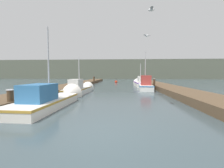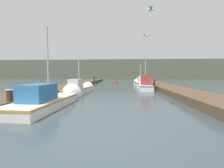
% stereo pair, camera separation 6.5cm
% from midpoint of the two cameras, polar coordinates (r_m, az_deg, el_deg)
% --- Properties ---
extents(ground_plane, '(200.00, 200.00, 0.00)m').
position_cam_midpoint_polar(ground_plane, '(4.60, -4.99, -18.83)').
color(ground_plane, '#38474C').
extents(dock_left, '(2.57, 40.00, 0.49)m').
position_cam_midpoint_polar(dock_left, '(21.21, -13.83, -0.45)').
color(dock_left, brown).
rests_on(dock_left, ground_plane).
extents(dock_right, '(2.57, 40.00, 0.49)m').
position_cam_midpoint_polar(dock_right, '(20.87, 17.42, -0.58)').
color(dock_right, brown).
rests_on(dock_right, ground_plane).
extents(distant_shore_ridge, '(120.00, 16.00, 7.10)m').
position_cam_midpoint_polar(distant_shore_ridge, '(62.15, 2.89, 5.42)').
color(distant_shore_ridge, '#565B4C').
rests_on(distant_shore_ridge, ground_plane).
extents(fishing_boat_0, '(1.92, 6.22, 4.82)m').
position_cam_midpoint_polar(fishing_boat_0, '(9.36, -21.24, -5.08)').
color(fishing_boat_0, silver).
rests_on(fishing_boat_0, ground_plane).
extents(fishing_boat_1, '(1.61, 5.61, 3.57)m').
position_cam_midpoint_polar(fishing_boat_1, '(14.35, -12.08, -1.79)').
color(fishing_boat_1, silver).
rests_on(fishing_boat_1, ground_plane).
extents(fishing_boat_2, '(1.94, 6.31, 4.80)m').
position_cam_midpoint_polar(fishing_boat_2, '(18.20, 12.33, -0.30)').
color(fishing_boat_2, silver).
rests_on(fishing_boat_2, ground_plane).
extents(fishing_boat_3, '(1.69, 5.61, 3.72)m').
position_cam_midpoint_polar(fishing_boat_3, '(22.67, 10.56, 0.37)').
color(fishing_boat_3, silver).
rests_on(fishing_boat_3, ground_plane).
extents(mooring_piling_0, '(0.25, 0.25, 1.29)m').
position_cam_midpoint_polar(mooring_piling_0, '(17.06, 15.68, -0.12)').
color(mooring_piling_0, '#473523').
rests_on(mooring_piling_0, ground_plane).
extents(mooring_piling_1, '(0.32, 0.32, 1.05)m').
position_cam_midpoint_polar(mooring_piling_1, '(8.56, -34.40, -5.19)').
color(mooring_piling_1, '#473523').
rests_on(mooring_piling_1, ground_plane).
extents(mooring_piling_2, '(0.34, 0.34, 1.40)m').
position_cam_midpoint_polar(mooring_piling_2, '(28.91, -6.97, 1.65)').
color(mooring_piling_2, '#473523').
rests_on(mooring_piling_2, ground_plane).
extents(mooring_piling_3, '(0.30, 0.30, 1.34)m').
position_cam_midpoint_polar(mooring_piling_3, '(20.11, 14.17, 0.56)').
color(mooring_piling_3, '#473523').
rests_on(mooring_piling_3, ground_plane).
extents(channel_buoy, '(0.58, 0.58, 1.08)m').
position_cam_midpoint_polar(channel_buoy, '(30.90, 1.52, 0.81)').
color(channel_buoy, red).
rests_on(channel_buoy, ground_plane).
extents(seagull_lead, '(0.54, 0.37, 0.12)m').
position_cam_midpoint_polar(seagull_lead, '(11.34, 12.95, 17.50)').
color(seagull_lead, white).
extents(seagull_1, '(0.29, 0.55, 0.12)m').
position_cam_midpoint_polar(seagull_1, '(7.90, 14.46, 25.73)').
color(seagull_1, white).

